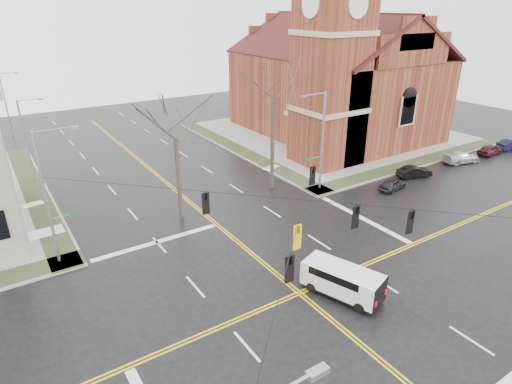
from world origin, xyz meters
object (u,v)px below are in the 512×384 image
streetlight_north_b (6,102)px  cargo_van (339,278)px  signal_pole_nw (48,195)px  streetlight_north_a (27,138)px  parked_car_c (461,157)px  tree_nw_near (175,133)px  parked_car_a (392,184)px  signal_pole_ne (321,139)px  parked_car_b (414,172)px  parked_car_d (490,149)px  church (334,70)px  tree_ne (273,95)px

streetlight_north_b → cargo_van: streetlight_north_b is taller
signal_pole_nw → streetlight_north_a: (0.67, 16.50, -0.48)m
parked_car_c → tree_nw_near: bearing=94.3°
signal_pole_nw → parked_car_c: (40.82, -2.78, -4.33)m
parked_car_a → tree_nw_near: (-19.04, 5.41, 6.64)m
signal_pole_ne → tree_nw_near: tree_nw_near is taller
parked_car_b → parked_car_d: parked_car_d is taller
signal_pole_nw → parked_car_a: size_ratio=2.81×
cargo_van → streetlight_north_a: bearing=93.9°
parked_car_b → parked_car_d: bearing=-74.2°
parked_car_b → signal_pole_ne: bearing=90.7°
parked_car_d → tree_nw_near: bearing=79.7°
parked_car_b → tree_nw_near: (-23.39, 4.48, 6.60)m
streetlight_north_a → parked_car_a: size_ratio=2.49×
parked_car_d → parked_car_b: bearing=86.3°
cargo_van → parked_car_d: cargo_van is taller
church → tree_ne: church is taller
streetlight_north_a → parked_car_a: bearing=-36.1°
parked_car_d → tree_ne: size_ratio=0.29×
church → signal_pole_nw: bearing=-159.8°
streetlight_north_a → tree_nw_near: 17.50m
cargo_van → parked_car_d: (32.91, 9.79, -0.47)m
cargo_van → parked_car_b: 21.97m
church → tree_ne: bearing=-147.7°
streetlight_north_a → tree_ne: tree_ne is taller
cargo_van → tree_ne: size_ratio=0.42×
church → streetlight_north_a: 35.78m
cargo_van → parked_car_a: size_ratio=1.60×
parked_car_c → tree_ne: (-21.71, 5.32, 8.25)m
signal_pole_nw → streetlight_north_b: (0.67, 36.50, -0.48)m
signal_pole_ne → tree_ne: tree_ne is taller
church → parked_car_a: size_ratio=8.57×
streetlight_north_a → parked_car_b: bearing=-31.0°
parked_car_b → tree_nw_near: size_ratio=0.36×
tree_nw_near → parked_car_b: bearing=-10.8°
streetlight_north_b → parked_car_c: bearing=-44.4°
parked_car_b → streetlight_north_b: bearing=55.7°
parked_car_d → parked_car_c: bearing=84.7°
streetlight_north_b → tree_ne: (18.44, -33.97, 4.41)m
parked_car_b → parked_car_d: (13.31, -0.13, 0.03)m
parked_car_c → parked_car_a: bearing=107.0°
signal_pole_ne → cargo_van: (-9.39, -12.79, -3.87)m
parked_car_b → parked_car_c: parked_car_c is taller
signal_pole_nw → tree_nw_near: size_ratio=0.91×
signal_pole_ne → parked_car_a: size_ratio=2.81×
church → tree_nw_near: 29.09m
church → parked_car_b: (-3.23, -16.15, -7.85)m
streetlight_north_b → parked_car_b: (32.18, -39.36, -3.88)m
parked_car_c → tree_nw_near: tree_nw_near is taller
streetlight_north_b → streetlight_north_a: bearing=-90.0°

